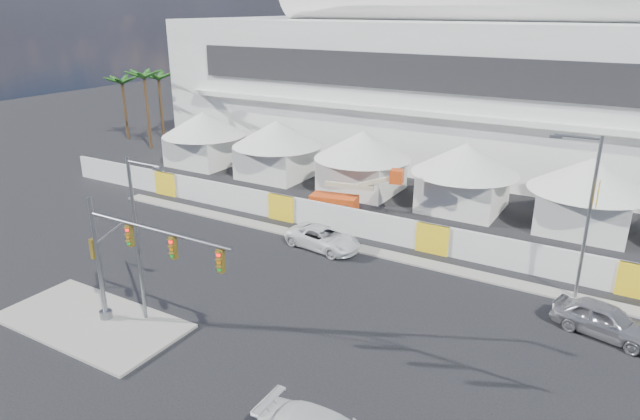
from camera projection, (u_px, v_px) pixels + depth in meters
The scene contains 12 objects.
ground at pixel (219, 328), 28.97m from camera, with size 160.00×160.00×0.00m, color black.
median_island at pixel (91, 322), 29.39m from camera, with size 10.00×5.00×0.15m, color gray.
stadium at pixel (563, 71), 55.17m from camera, with size 80.00×24.80×21.98m.
tent_row at pixel (411, 163), 47.08m from camera, with size 53.40×8.40×5.40m.
hoarding_fence at pixel (433, 238), 37.48m from camera, with size 70.00×0.25×2.00m, color silver.
palm_cluster at pixel (159, 83), 66.57m from camera, with size 10.60×10.60×8.55m.
sedan_silver at pixel (605, 320), 28.08m from camera, with size 4.93×1.98×1.68m, color #A4A3A8.
pickup_curb at pixel (323, 238), 38.21m from camera, with size 5.31×2.45×1.48m, color white.
traffic_mast at pixel (125, 261), 27.40m from camera, with size 9.04×0.64×6.62m.
streetlight_median at pixel (139, 230), 27.87m from camera, with size 2.38×0.24×8.60m.
streetlight_curb at pixel (586, 207), 30.11m from camera, with size 2.75×0.62×9.28m.
boom_lift at pixel (342, 199), 45.20m from camera, with size 7.54×2.35×3.75m.
Camera 1 is at (17.27, -19.08, 15.46)m, focal length 32.00 mm.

